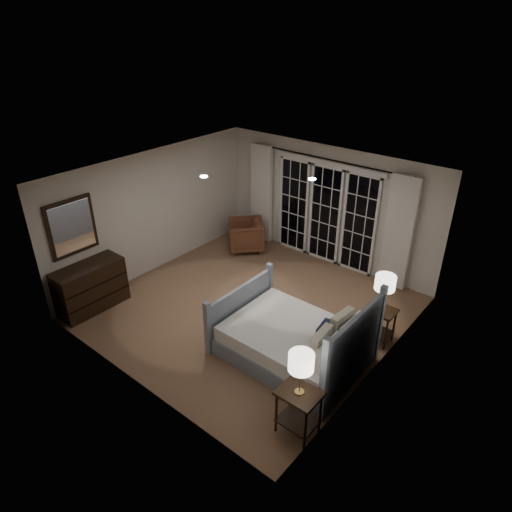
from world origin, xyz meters
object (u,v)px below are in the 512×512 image
Objects in this scene: lamp_right at (385,283)px; nightstand_left at (299,406)px; lamp_left at (301,362)px; armchair at (246,235)px; dresser at (91,287)px; bed at (295,341)px; nightstand_right at (379,320)px.

nightstand_left is at bearing -88.65° from lamp_right.
lamp_left is 5.27m from armchair.
lamp_right reaches higher than dresser.
lamp_left is at bearing -53.25° from bed.
lamp_right reaches higher than nightstand_left.
nightstand_left is at bearing -88.65° from nightstand_right.
bed is at bearing -123.18° from lamp_right.
bed reaches higher than nightstand_left.
lamp_left is at bearing 2.26° from armchair.
dresser is at bearing -151.30° from nightstand_right.
lamp_left is at bearing 0.77° from dresser.
nightstand_right is 2.49m from lamp_left.
lamp_right is (-0.06, 2.38, 0.66)m from nightstand_left.
armchair is (-3.87, 3.49, -0.10)m from nightstand_left.
armchair is at bearing 163.67° from nightstand_right.
nightstand_left is 2.47m from lamp_right.
lamp_left is (0.86, -1.15, 0.85)m from bed.
lamp_right is at bearing 56.82° from bed.
lamp_left is 2.38m from lamp_right.
nightstand_right is 1.02× the size of lamp_left.
lamp_right is (-0.06, 2.38, -0.05)m from lamp_left.
dresser reaches higher than armchair.
lamp_left reaches higher than lamp_right.
nightstand_right is 1.00× the size of lamp_right.
bed is at bearing 126.75° from nightstand_left.
nightstand_left is 0.71m from lamp_left.
bed is 3.56× the size of lamp_left.
bed is at bearing -123.18° from nightstand_right.
bed is 1.66m from lamp_left.
nightstand_right is at bearing 91.35° from nightstand_left.
bed is at bearing 6.43° from armchair.
nightstand_right is 0.80× the size of armchair.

